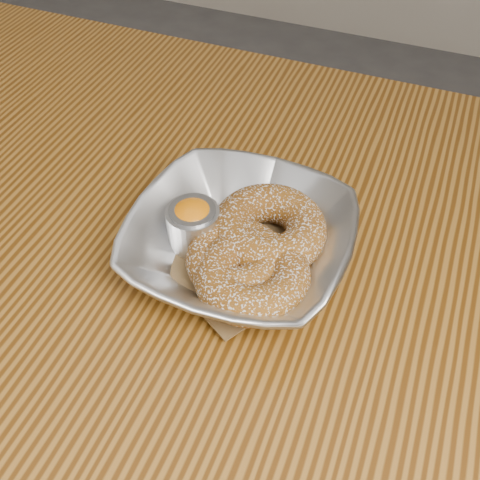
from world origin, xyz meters
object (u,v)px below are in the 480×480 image
at_px(table, 181,302).
at_px(ramekin, 193,224).
at_px(donut_extra, 252,276).
at_px(donut_front, 236,259).
at_px(serving_bowl, 240,242).
at_px(donut_back, 269,229).

height_order(table, ramekin, ramekin).
bearing_deg(donut_extra, donut_front, 145.51).
height_order(serving_bowl, donut_extra, serving_bowl).
distance_m(serving_bowl, ramekin, 0.05).
bearing_deg(donut_back, table, -162.06).
relative_size(serving_bowl, ramekin, 4.08).
xyz_separation_m(donut_back, donut_front, (-0.02, -0.05, -0.00)).
bearing_deg(ramekin, donut_front, -22.08).
relative_size(donut_back, donut_front, 1.19).
bearing_deg(donut_back, serving_bowl, -130.76).
height_order(table, donut_front, donut_front).
xyz_separation_m(donut_front, donut_extra, (0.02, -0.02, 0.00)).
distance_m(serving_bowl, donut_extra, 0.05).
bearing_deg(donut_extra, serving_bowl, 125.88).
xyz_separation_m(table, donut_extra, (0.10, -0.03, 0.13)).
distance_m(donut_front, donut_extra, 0.03).
bearing_deg(table, donut_extra, -17.77).
relative_size(serving_bowl, donut_extra, 2.00).
xyz_separation_m(serving_bowl, donut_back, (0.02, 0.02, 0.00)).
xyz_separation_m(donut_front, ramekin, (-0.05, 0.02, 0.01)).
xyz_separation_m(table, donut_front, (0.08, -0.02, 0.13)).
bearing_deg(donut_extra, donut_back, 95.44).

